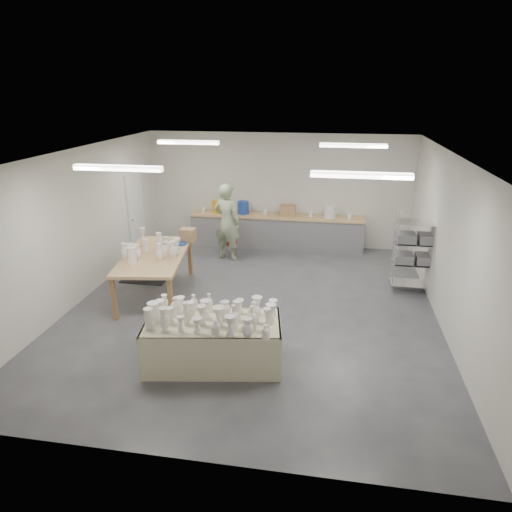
% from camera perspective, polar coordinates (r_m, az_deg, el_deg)
% --- Properties ---
extents(room, '(8.00, 8.02, 3.00)m').
position_cam_1_polar(room, '(8.44, -1.07, 6.43)').
color(room, '#424449').
rests_on(room, ground).
extents(back_counter, '(4.60, 0.60, 1.24)m').
position_cam_1_polar(back_counter, '(12.28, 2.50, 3.25)').
color(back_counter, tan).
rests_on(back_counter, ground).
extents(wire_shelf, '(0.88, 0.48, 1.80)m').
position_cam_1_polar(wire_shelf, '(10.05, 19.30, 0.78)').
color(wire_shelf, silver).
rests_on(wire_shelf, ground).
extents(drying_table, '(2.21, 1.31, 1.11)m').
position_cam_1_polar(drying_table, '(7.19, -5.43, -10.32)').
color(drying_table, olive).
rests_on(drying_table, ground).
extents(work_table, '(1.52, 2.53, 1.27)m').
position_cam_1_polar(work_table, '(9.55, -12.29, 0.37)').
color(work_table, tan).
rests_on(work_table, ground).
extents(rug, '(1.00, 0.70, 0.02)m').
position_cam_1_polar(rug, '(10.69, -13.58, -2.68)').
color(rug, black).
rests_on(rug, ground).
extents(cat, '(0.43, 0.33, 0.17)m').
position_cam_1_polar(cat, '(10.64, -13.55, -2.23)').
color(cat, white).
rests_on(cat, rug).
extents(potter, '(0.80, 0.65, 1.92)m').
position_cam_1_polar(potter, '(11.33, -3.65, 4.27)').
color(potter, '#94A580').
rests_on(potter, ground).
extents(red_stool, '(0.50, 0.50, 0.36)m').
position_cam_1_polar(red_stool, '(11.77, -3.29, 1.64)').
color(red_stool, '#A81C18').
rests_on(red_stool, ground).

